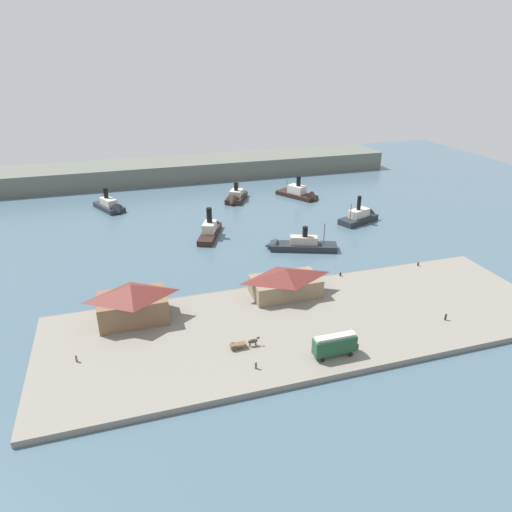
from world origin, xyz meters
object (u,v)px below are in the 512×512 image
object	(u,v)px
horse_cart	(244,343)
ferry_approaching_east	(301,194)
mooring_post_east	(340,274)
ferry_approaching_west	(235,198)
pedestrian_walking_east	(76,358)
mooring_post_west	(418,264)
ferry_moored_east	(111,207)
pedestrian_near_cart	(256,365)
pedestrian_by_tram	(446,317)
ferry_shed_central_terminal	(132,302)
pedestrian_near_east_shed	(358,347)
ferry_moored_west	(361,217)
ferry_outer_harbor	(211,229)
street_tram	(335,344)
ferry_shed_customs_shed	(285,282)
ferry_mid_harbor	(296,245)

from	to	relation	value
horse_cart	ferry_approaching_east	distance (m)	104.07
mooring_post_east	ferry_approaching_west	world-z (taller)	ferry_approaching_west
pedestrian_walking_east	mooring_post_west	xyz separation A→B (m)	(85.53, 16.90, -0.26)
pedestrian_walking_east	ferry_moored_east	distance (m)	93.03
pedestrian_near_cart	ferry_moored_east	size ratio (longest dim) A/B	0.09
pedestrian_by_tram	ferry_moored_east	world-z (taller)	ferry_moored_east
ferry_shed_central_terminal	pedestrian_walking_east	world-z (taller)	ferry_shed_central_terminal
pedestrian_near_east_shed	horse_cart	bearing A→B (deg)	160.66
horse_cart	pedestrian_walking_east	bearing A→B (deg)	171.01
pedestrian_near_cart	ferry_moored_west	world-z (taller)	ferry_moored_west
mooring_post_west	ferry_moored_east	distance (m)	108.52
pedestrian_near_east_shed	ferry_outer_harbor	bearing A→B (deg)	100.98
ferry_moored_east	mooring_post_west	bearing A→B (deg)	-44.31
street_tram	pedestrian_by_tram	xyz separation A→B (m)	(28.43, 4.43, -1.88)
ferry_shed_central_terminal	pedestrian_by_tram	size ratio (longest dim) A/B	8.55
pedestrian_by_tram	ferry_approaching_east	size ratio (longest dim) A/B	0.09
ferry_moored_west	ferry_moored_east	size ratio (longest dim) A/B	1.00
pedestrian_near_cart	pedestrian_walking_east	size ratio (longest dim) A/B	1.00
street_tram	pedestrian_walking_east	distance (m)	48.09
pedestrian_near_cart	mooring_post_west	bearing A→B (deg)	27.80
mooring_post_east	ferry_approaching_east	distance (m)	71.27
pedestrian_near_east_shed	ferry_moored_west	size ratio (longest dim) A/B	0.09
pedestrian_near_east_shed	ferry_shed_central_terminal	bearing A→B (deg)	149.26
pedestrian_near_east_shed	ferry_approaching_east	distance (m)	102.91
ferry_moored_east	ferry_shed_customs_shed	bearing A→B (deg)	-64.53
pedestrian_near_east_shed	pedestrian_by_tram	bearing A→B (deg)	10.05
ferry_shed_customs_shed	ferry_moored_west	xyz separation A→B (m)	(43.91, 42.78, -2.90)
horse_cart	pedestrian_near_cart	world-z (taller)	horse_cart
pedestrian_by_tram	mooring_post_west	distance (m)	27.13
ferry_shed_central_terminal	ferry_moored_east	size ratio (longest dim) A/B	0.86
ferry_outer_harbor	pedestrian_near_east_shed	bearing A→B (deg)	-79.02
ferry_shed_central_terminal	ferry_moored_west	distance (m)	90.05
ferry_outer_harbor	ferry_mid_harbor	world-z (taller)	ferry_outer_harbor
pedestrian_by_tram	ferry_approaching_east	world-z (taller)	ferry_approaching_east
pedestrian_near_east_shed	ferry_outer_harbor	world-z (taller)	ferry_outer_harbor
street_tram	pedestrian_walking_east	size ratio (longest dim) A/B	5.31
ferry_mid_harbor	pedestrian_near_cart	bearing A→B (deg)	-118.81
mooring_post_east	ferry_moored_east	size ratio (longest dim) A/B	0.05
ferry_outer_harbor	ferry_approaching_east	bearing A→B (deg)	33.33
ferry_shed_customs_shed	pedestrian_near_cart	size ratio (longest dim) A/B	10.28
ferry_shed_central_terminal	ferry_moored_west	size ratio (longest dim) A/B	0.87
ferry_shed_customs_shed	mooring_post_west	world-z (taller)	ferry_shed_customs_shed
ferry_approaching_west	ferry_mid_harbor	distance (m)	50.81
ferry_approaching_east	ferry_moored_east	bearing A→B (deg)	175.23
pedestrian_near_east_shed	mooring_post_west	distance (m)	44.68
ferry_outer_harbor	mooring_post_west	bearing A→B (deg)	-41.21
horse_cart	ferry_mid_harbor	distance (m)	52.61
horse_cart	ferry_outer_harbor	bearing A→B (deg)	83.73
street_tram	pedestrian_by_tram	distance (m)	28.83
pedestrian_by_tram	pedestrian_near_east_shed	xyz separation A→B (m)	(-23.25, -4.12, -0.06)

